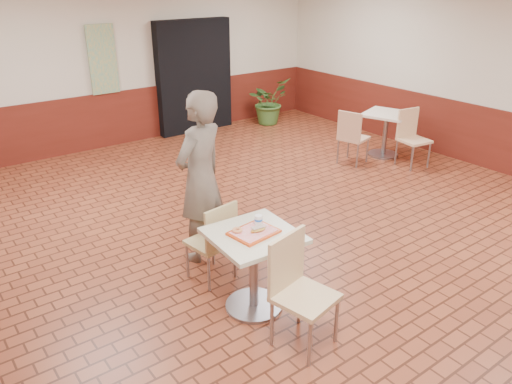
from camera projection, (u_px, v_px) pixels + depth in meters
room_shell at (322, 121)px, 5.55m from camera, size 8.01×10.01×3.01m
wainscot_band at (317, 202)px, 5.95m from camera, size 8.00×10.00×1.00m
corridor_doorway at (194, 77)px, 9.94m from camera, size 1.60×0.22×2.20m
promo_poster at (103, 60)px, 8.80m from camera, size 0.50×0.03×1.20m
main_table at (254, 258)px, 4.68m from camera, size 0.77×0.77×0.82m
chair_main_front at (298, 285)px, 4.25m from camera, size 0.56×0.56×1.01m
chair_main_back at (215, 238)px, 5.13m from camera, size 0.47×0.47×0.90m
customer at (200, 178)px, 5.42m from camera, size 0.82×0.68×1.92m
serving_tray at (254, 232)px, 4.57m from camera, size 0.41×0.32×0.03m
ring_donut at (237, 230)px, 4.55m from camera, size 0.12×0.12×0.03m
long_john_donut at (258, 229)px, 4.55m from camera, size 0.16×0.09×0.05m
paper_cup at (258, 220)px, 4.66m from camera, size 0.08×0.08×0.09m
second_table at (386, 127)px, 8.76m from camera, size 0.73×0.73×0.77m
chair_second_left at (352, 135)px, 8.35m from camera, size 0.53×0.53×0.93m
chair_second_front at (411, 135)px, 8.32m from camera, size 0.50×0.50×0.95m
potted_plant at (268, 101)px, 10.67m from camera, size 1.05×0.97×0.96m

